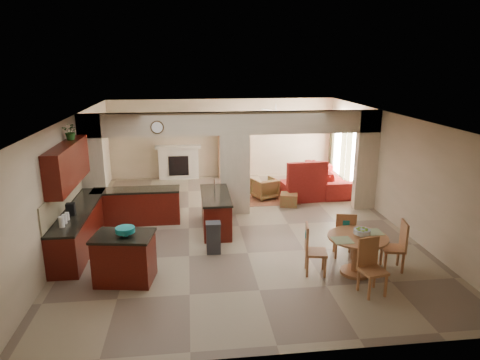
{
  "coord_description": "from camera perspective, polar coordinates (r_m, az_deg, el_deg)",
  "views": [
    {
      "loc": [
        -1.19,
        -10.15,
        4.08
      ],
      "look_at": [
        0.06,
        0.3,
        1.14
      ],
      "focal_mm": 32.0,
      "sensor_mm": 36.0,
      "label": 1
    }
  ],
  "objects": [
    {
      "name": "floor",
      "position": [
        11.0,
        -0.12,
        -6.17
      ],
      "size": [
        10.0,
        10.0,
        0.0
      ],
      "primitive_type": "plane",
      "color": "gray",
      "rests_on": "ground"
    },
    {
      "name": "ceiling",
      "position": [
        10.3,
        -0.13,
        8.46
      ],
      "size": [
        10.0,
        10.0,
        0.0
      ],
      "primitive_type": "plane",
      "rotation": [
        3.14,
        0.0,
        0.0
      ],
      "color": "white",
      "rests_on": "wall_back"
    },
    {
      "name": "wall_back",
      "position": [
        15.43,
        -2.31,
        5.58
      ],
      "size": [
        8.0,
        0.0,
        8.0
      ],
      "primitive_type": "plane",
      "rotation": [
        1.57,
        0.0,
        0.0
      ],
      "color": "#C9B193",
      "rests_on": "floor"
    },
    {
      "name": "wall_front",
      "position": [
        5.92,
        5.66,
        -11.37
      ],
      "size": [
        8.0,
        0.0,
        8.0
      ],
      "primitive_type": "plane",
      "rotation": [
        -1.57,
        0.0,
        0.0
      ],
      "color": "#C9B193",
      "rests_on": "floor"
    },
    {
      "name": "wall_left",
      "position": [
        10.86,
        -21.57,
        0.2
      ],
      "size": [
        0.0,
        10.0,
        10.0
      ],
      "primitive_type": "plane",
      "rotation": [
        1.57,
        0.0,
        1.57
      ],
      "color": "#C9B193",
      "rests_on": "floor"
    },
    {
      "name": "wall_right",
      "position": [
        11.71,
        19.71,
        1.44
      ],
      "size": [
        0.0,
        10.0,
        10.0
      ],
      "primitive_type": "plane",
      "rotation": [
        1.57,
        0.0,
        -1.57
      ],
      "color": "#C9B193",
      "rests_on": "floor"
    },
    {
      "name": "partition_left_pier",
      "position": [
        11.74,
        -18.98,
        1.54
      ],
      "size": [
        0.6,
        0.25,
        2.8
      ],
      "primitive_type": "cube",
      "color": "#C9B193",
      "rests_on": "floor"
    },
    {
      "name": "partition_center_pier",
      "position": [
        11.6,
        -0.7,
        0.71
      ],
      "size": [
        0.8,
        0.25,
        2.2
      ],
      "primitive_type": "cube",
      "color": "#C9B193",
      "rests_on": "floor"
    },
    {
      "name": "partition_right_pier",
      "position": [
        12.47,
        16.47,
        2.54
      ],
      "size": [
        0.6,
        0.25,
        2.8
      ],
      "primitive_type": "cube",
      "color": "#C9B193",
      "rests_on": "floor"
    },
    {
      "name": "partition_header",
      "position": [
        11.32,
        -0.72,
        7.58
      ],
      "size": [
        8.0,
        0.25,
        0.6
      ],
      "primitive_type": "cube",
      "color": "#C9B193",
      "rests_on": "partition_center_pier"
    },
    {
      "name": "kitchen_counter",
      "position": [
        10.74,
        -17.57,
        -4.83
      ],
      "size": [
        2.52,
        3.29,
        1.48
      ],
      "color": "#3D0D07",
      "rests_on": "floor"
    },
    {
      "name": "upper_cabinets",
      "position": [
        9.95,
        -21.98,
        1.91
      ],
      "size": [
        0.35,
        2.4,
        0.9
      ],
      "primitive_type": "cube",
      "color": "#3D0D07",
      "rests_on": "wall_left"
    },
    {
      "name": "peninsula",
      "position": [
        10.68,
        -3.25,
        -4.25
      ],
      "size": [
        0.7,
        1.85,
        0.91
      ],
      "color": "#3D0D07",
      "rests_on": "floor"
    },
    {
      "name": "wall_clock",
      "position": [
        11.15,
        -10.99,
        6.91
      ],
      "size": [
        0.34,
        0.03,
        0.34
      ],
      "primitive_type": "cylinder",
      "rotation": [
        1.57,
        0.0,
        0.0
      ],
      "color": "#4C3519",
      "rests_on": "partition_header"
    },
    {
      "name": "rug",
      "position": [
        13.13,
        4.02,
        -2.52
      ],
      "size": [
        1.6,
        1.3,
        0.01
      ],
      "primitive_type": "cube",
      "color": "brown",
      "rests_on": "floor"
    },
    {
      "name": "fireplace",
      "position": [
        15.38,
        -8.18,
        2.41
      ],
      "size": [
        1.6,
        0.35,
        1.2
      ],
      "color": "beige",
      "rests_on": "floor"
    },
    {
      "name": "shelving_unit",
      "position": [
        15.38,
        -0.93,
        3.66
      ],
      "size": [
        1.0,
        0.32,
        1.8
      ],
      "primitive_type": "cube",
      "color": "#975934",
      "rests_on": "floor"
    },
    {
      "name": "window_a",
      "position": [
        13.78,
        15.36,
        2.97
      ],
      "size": [
        0.02,
        0.9,
        1.9
      ],
      "primitive_type": "cube",
      "color": "white",
      "rests_on": "wall_right"
    },
    {
      "name": "window_b",
      "position": [
        15.33,
        13.01,
        4.37
      ],
      "size": [
        0.02,
        0.9,
        1.9
      ],
      "primitive_type": "cube",
      "color": "white",
      "rests_on": "wall_right"
    },
    {
      "name": "glazed_door",
      "position": [
        14.58,
        14.08,
        3.13
      ],
      "size": [
        0.02,
        0.7,
        2.1
      ],
      "primitive_type": "cube",
      "color": "white",
      "rests_on": "wall_right"
    },
    {
      "name": "drape_a_left",
      "position": [
        13.23,
        16.16,
        2.4
      ],
      "size": [
        0.1,
        0.28,
        2.3
      ],
      "primitive_type": "cube",
      "color": "#3E2218",
      "rests_on": "wall_right"
    },
    {
      "name": "drape_a_right",
      "position": [
        14.31,
        14.32,
        3.5
      ],
      "size": [
        0.1,
        0.28,
        2.3
      ],
      "primitive_type": "cube",
      "color": "#3E2218",
      "rests_on": "wall_right"
    },
    {
      "name": "drape_b_left",
      "position": [
        14.77,
        13.64,
        3.91
      ],
      "size": [
        0.1,
        0.28,
        2.3
      ],
      "primitive_type": "cube",
      "color": "#3E2218",
      "rests_on": "wall_right"
    },
    {
      "name": "drape_b_right",
      "position": [
        15.88,
        12.16,
        4.8
      ],
      "size": [
        0.1,
        0.28,
        2.3
      ],
      "primitive_type": "cube",
      "color": "#3E2218",
      "rests_on": "wall_right"
    },
    {
      "name": "ceiling_fan",
      "position": [
        13.51,
        4.77,
        9.08
      ],
      "size": [
        1.0,
        1.0,
        0.1
      ],
      "primitive_type": "cylinder",
      "color": "white",
      "rests_on": "ceiling"
    },
    {
      "name": "kitchen_island",
      "position": [
        8.52,
        -15.12,
        -9.99
      ],
      "size": [
        1.2,
        0.94,
        0.95
      ],
      "rotation": [
        0.0,
        0.0,
        -0.16
      ],
      "color": "#3D0D07",
      "rests_on": "floor"
    },
    {
      "name": "teal_bowl",
      "position": [
        8.24,
        -15.06,
        -6.67
      ],
      "size": [
        0.36,
        0.36,
        0.17
      ],
      "primitive_type": "cylinder",
      "color": "#138285",
      "rests_on": "kitchen_island"
    },
    {
      "name": "trash_can",
      "position": [
        9.46,
        -3.57,
        -7.83
      ],
      "size": [
        0.31,
        0.26,
        0.65
      ],
      "primitive_type": "cube",
      "rotation": [
        0.0,
        0.0,
        -0.01
      ],
      "color": "#2F2E31",
      "rests_on": "floor"
    },
    {
      "name": "dining_table",
      "position": [
        8.79,
        15.32,
        -8.87
      ],
      "size": [
        1.17,
        1.17,
        0.8
      ],
      "color": "#975934",
      "rests_on": "floor"
    },
    {
      "name": "fruit_bowl",
      "position": [
        8.65,
        15.95,
        -6.74
      ],
      "size": [
        0.32,
        0.32,
        0.17
      ],
      "primitive_type": "cylinder",
      "color": "#74A222",
      "rests_on": "dining_table"
    },
    {
      "name": "sofa",
      "position": [
        14.31,
        11.71,
        0.33
      ],
      "size": [
        2.69,
        1.07,
        0.78
      ],
      "primitive_type": "imported",
      "rotation": [
        0.0,
        0.0,
        1.58
      ],
      "color": "maroon",
      "rests_on": "floor"
    },
    {
      "name": "chaise",
      "position": [
        13.26,
        8.38,
        -1.38
      ],
      "size": [
        1.32,
        1.12,
        0.49
      ],
      "primitive_type": "cube",
      "rotation": [
        0.0,
        0.0,
        0.1
      ],
      "color": "maroon",
      "rests_on": "floor"
    },
    {
      "name": "armchair",
      "position": [
        13.11,
        3.32,
        -1.11
      ],
      "size": [
        0.88,
        0.89,
        0.63
      ],
      "primitive_type": "imported",
      "rotation": [
        0.0,
        0.0,
        3.5
      ],
      "color": "maroon",
      "rests_on": "floor"
    },
    {
      "name": "ottoman",
      "position": [
        12.56,
        6.53,
        -2.6
      ],
      "size": [
        0.6,
        0.6,
        0.36
      ],
      "primitive_type": "cube",
      "rotation": [
        0.0,
        0.0,
        -0.27
      ],
      "color": "maroon",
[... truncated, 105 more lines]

